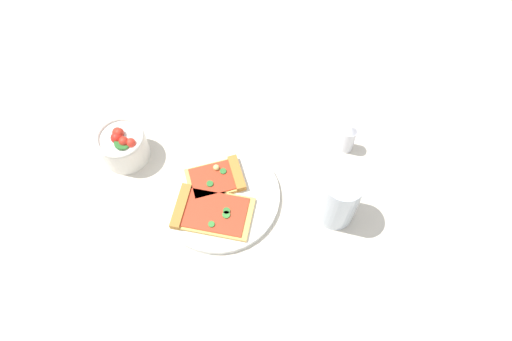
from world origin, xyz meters
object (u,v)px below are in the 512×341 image
at_px(plate, 219,196).
at_px(soda_glass, 339,200).
at_px(pepper_shaker, 348,138).
at_px(pizza_slice_near, 208,212).
at_px(pizza_slice_far, 220,178).
at_px(salad_bowl, 123,145).

height_order(plate, soda_glass, soda_glass).
distance_m(soda_glass, pepper_shaker, 0.16).
relative_size(plate, pepper_shaker, 3.23).
distance_m(plate, pizza_slice_near, 0.05).
bearing_deg(pizza_slice_far, pepper_shaker, 47.10).
height_order(pizza_slice_near, pizza_slice_far, pizza_slice_far).
relative_size(plate, soda_glass, 1.87).
bearing_deg(soda_glass, pizza_slice_near, -149.38).
bearing_deg(pizza_slice_near, pepper_shaker, 58.70).
height_order(salad_bowl, pepper_shaker, salad_bowl).
height_order(plate, pizza_slice_near, pizza_slice_near).
bearing_deg(plate, soda_glass, 20.65).
xyz_separation_m(salad_bowl, soda_glass, (0.45, 0.10, 0.02)).
xyz_separation_m(salad_bowl, pepper_shaker, (0.41, 0.25, -0.00)).
bearing_deg(salad_bowl, pepper_shaker, 31.84).
height_order(pizza_slice_near, soda_glass, soda_glass).
distance_m(salad_bowl, pepper_shaker, 0.48).
relative_size(pizza_slice_near, salad_bowl, 1.75).
bearing_deg(plate, pizza_slice_far, 118.80).
height_order(pizza_slice_far, salad_bowl, salad_bowl).
bearing_deg(pepper_shaker, soda_glass, -73.70).
bearing_deg(pizza_slice_near, salad_bowl, 171.70).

